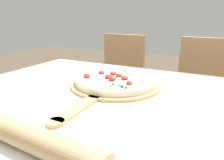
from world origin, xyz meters
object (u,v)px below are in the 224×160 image
Objects in this scene: pizza at (115,79)px; chair_left at (118,80)px; pizza_peel at (113,85)px; chair_right at (200,92)px; rolling_pin at (30,138)px.

chair_left is (-0.33, 0.73, -0.25)m from pizza.
chair_right is at bearing 67.04° from pizza_peel.
chair_left is at bearing -173.28° from chair_right.
pizza is 0.84m from chair_left.
chair_left and chair_right have the same top height.
rolling_pin is (0.03, -0.48, 0.00)m from pizza.
pizza is (-0.00, 0.02, 0.02)m from pizza_peel.
pizza is at bearing -60.39° from chair_left.
rolling_pin is (0.03, -0.46, 0.02)m from pizza_peel.
chair_right is (0.65, -0.00, 0.00)m from chair_left.
pizza is 0.40× the size of chair_right.
pizza is 0.40× the size of chair_left.
rolling_pin is at bearing -86.31° from pizza.
pizza_peel is 0.46m from rolling_pin.
pizza_peel is at bearing -60.96° from chair_left.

